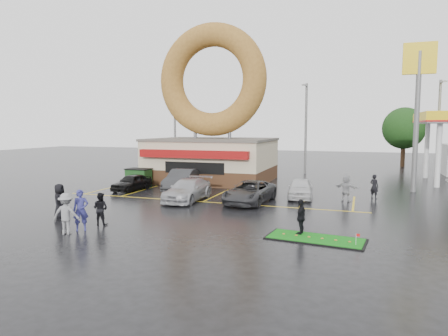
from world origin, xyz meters
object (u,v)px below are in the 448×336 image
(car_black, at_px, (132,182))
(car_dgrey, at_px, (182,180))
(car_white, at_px, (300,188))
(donut_shop, at_px, (212,130))
(person_blue, at_px, (81,210))
(dumpster, at_px, (139,178))
(shell_sign, at_px, (418,89))
(car_silver, at_px, (188,190))
(putting_green, at_px, (316,239))
(car_grey, at_px, (250,192))
(streetlight_left, at_px, (175,126))
(streetlight_mid, at_px, (306,126))
(person_cameraman, at_px, (301,217))
(streetlight_right, at_px, (438,126))

(car_black, bearing_deg, car_dgrey, 26.48)
(car_white, bearing_deg, car_black, 178.72)
(donut_shop, xyz_separation_m, person_blue, (0.40, -17.85, -3.53))
(dumpster, bearing_deg, donut_shop, 47.83)
(shell_sign, bearing_deg, car_black, -162.51)
(car_black, xyz_separation_m, dumpster, (-0.85, 2.39, 0.04))
(car_silver, relative_size, putting_green, 1.13)
(car_dgrey, height_order, dumpster, car_dgrey)
(shell_sign, relative_size, car_black, 2.94)
(putting_green, bearing_deg, car_grey, 124.53)
(streetlight_left, height_order, putting_green, streetlight_left)
(streetlight_mid, xyz_separation_m, person_cameraman, (2.96, -23.32, -3.99))
(car_black, distance_m, car_silver, 6.03)
(donut_shop, bearing_deg, putting_green, -56.11)
(donut_shop, xyz_separation_m, person_cameraman, (9.96, -15.38, -3.67))
(dumpster, bearing_deg, car_dgrey, -12.85)
(car_dgrey, bearing_deg, streetlight_left, 110.82)
(car_black, bearing_deg, putting_green, -25.39)
(streetlight_left, distance_m, car_black, 15.09)
(streetlight_left, bearing_deg, car_white, -40.11)
(car_grey, bearing_deg, car_silver, -167.24)
(donut_shop, relative_size, car_dgrey, 2.82)
(dumpster, bearing_deg, shell_sign, 11.64)
(donut_shop, bearing_deg, car_silver, -78.56)
(streetlight_right, height_order, car_black, streetlight_right)
(car_silver, height_order, car_white, car_silver)
(car_dgrey, distance_m, car_silver, 4.17)
(donut_shop, xyz_separation_m, car_silver, (1.92, -9.47, -3.77))
(streetlight_left, height_order, streetlight_mid, same)
(car_dgrey, distance_m, car_grey, 6.77)
(streetlight_right, relative_size, car_white, 2.34)
(person_blue, xyz_separation_m, dumpster, (-4.90, 13.08, -0.29))
(streetlight_mid, bearing_deg, shell_sign, -44.73)
(streetlight_mid, relative_size, car_dgrey, 1.88)
(streetlight_left, relative_size, streetlight_right, 1.00)
(shell_sign, height_order, car_dgrey, shell_sign)
(streetlight_mid, xyz_separation_m, car_white, (1.61, -14.15, -4.13))
(streetlight_right, distance_m, car_black, 28.10)
(donut_shop, xyz_separation_m, car_black, (-3.65, -7.16, -3.85))
(dumpster, height_order, putting_green, dumpster)
(shell_sign, xyz_separation_m, car_black, (-19.65, -6.19, -6.76))
(car_dgrey, bearing_deg, car_black, -166.74)
(car_white, bearing_deg, streetlight_right, 49.84)
(donut_shop, distance_m, person_cameraman, 18.69)
(streetlight_right, bearing_deg, car_white, -124.43)
(shell_sign, bearing_deg, streetlight_mid, 135.27)
(shell_sign, relative_size, car_grey, 2.17)
(car_dgrey, height_order, person_cameraman, person_cameraman)
(shell_sign, bearing_deg, dumpster, -169.49)
(car_silver, relative_size, car_grey, 0.98)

